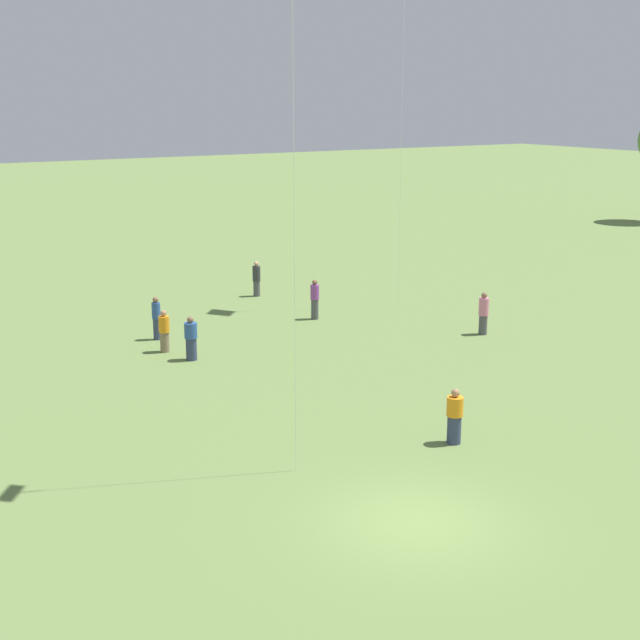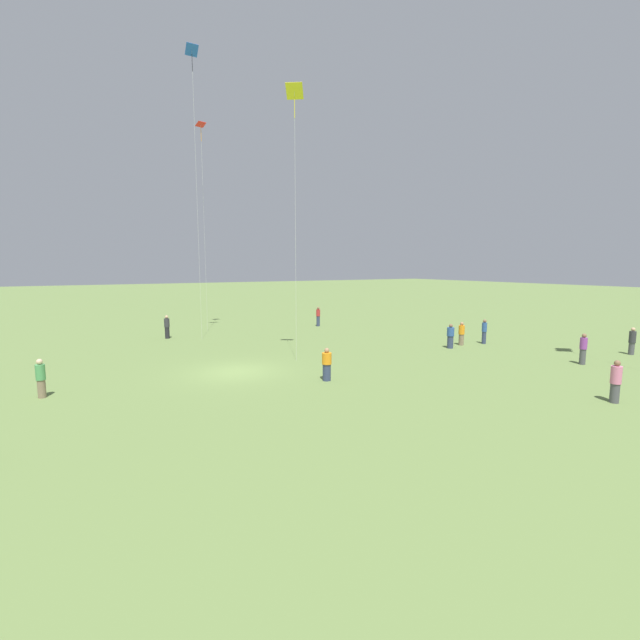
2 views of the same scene
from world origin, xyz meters
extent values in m
plane|color=olive|center=(0.00, 0.00, 0.00)|extent=(240.00, 240.00, 0.00)
cylinder|color=#333D5B|center=(-14.74, 0.88, 0.42)|extent=(0.46, 0.46, 0.84)
cylinder|color=#2D5193|center=(-14.74, 0.88, 1.13)|extent=(0.54, 0.54, 0.58)
sphere|color=brown|center=(-14.74, 0.88, 1.54)|extent=(0.24, 0.24, 0.24)
cylinder|color=#333D5B|center=(-12.15, -12.84, 0.47)|extent=(0.38, 0.38, 0.94)
cylinder|color=#B72D2D|center=(-12.15, -12.84, 1.25)|extent=(0.45, 0.45, 0.61)
sphere|color=brown|center=(-12.15, -12.84, 1.67)|extent=(0.24, 0.24, 0.24)
cylinder|color=#4C4C51|center=(-17.65, 8.04, 0.44)|extent=(0.33, 0.33, 0.89)
cylinder|color=purple|center=(-17.65, 8.04, 1.21)|extent=(0.38, 0.38, 0.64)
sphere|color=brown|center=(-17.65, 8.04, 1.65)|extent=(0.24, 0.24, 0.24)
cylinder|color=#232328|center=(1.26, -12.68, 0.44)|extent=(0.46, 0.46, 0.88)
cylinder|color=#333338|center=(1.26, -12.68, 1.21)|extent=(0.55, 0.55, 0.66)
sphere|color=tan|center=(1.26, -12.68, 1.66)|extent=(0.24, 0.24, 0.24)
cylinder|color=#847056|center=(8.63, 0.27, 0.39)|extent=(0.44, 0.44, 0.78)
cylinder|color=#4C9956|center=(8.63, 0.27, 1.11)|extent=(0.52, 0.52, 0.66)
sphere|color=beige|center=(8.63, 0.27, 1.56)|extent=(0.24, 0.24, 0.24)
cylinder|color=#847056|center=(-16.27, 0.45, 0.39)|extent=(0.43, 0.43, 0.78)
cylinder|color=orange|center=(-16.27, 0.45, 1.09)|extent=(0.51, 0.51, 0.63)
sphere|color=#A87A56|center=(-16.27, 0.45, 1.53)|extent=(0.24, 0.24, 0.24)
cylinder|color=#4C4C51|center=(-23.08, 8.03, 0.38)|extent=(0.36, 0.36, 0.75)
cylinder|color=#333338|center=(-23.08, 8.03, 1.12)|extent=(0.42, 0.42, 0.74)
sphere|color=tan|center=(-23.08, 8.03, 1.61)|extent=(0.24, 0.24, 0.24)
cylinder|color=#4C4C51|center=(-11.80, 12.58, 0.40)|extent=(0.40, 0.40, 0.81)
cylinder|color=pink|center=(-11.80, 12.58, 1.17)|extent=(0.47, 0.47, 0.72)
sphere|color=brown|center=(-11.80, 12.58, 1.65)|extent=(0.24, 0.24, 0.24)
cylinder|color=#333D5B|center=(-3.28, 3.86, 0.41)|extent=(0.47, 0.47, 0.82)
cylinder|color=orange|center=(-3.28, 3.86, 1.10)|extent=(0.56, 0.56, 0.56)
sphere|color=#A87A56|center=(-3.28, 3.86, 1.50)|extent=(0.24, 0.24, 0.24)
cylinder|color=#333D5B|center=(-18.11, 0.86, 0.44)|extent=(0.33, 0.33, 0.87)
cylinder|color=#2D5193|center=(-18.11, 0.86, 1.20)|extent=(0.39, 0.39, 0.65)
sphere|color=brown|center=(-18.11, 0.86, 1.64)|extent=(0.24, 0.24, 0.24)
cube|color=yellow|center=(-3.99, -0.90, 15.08)|extent=(1.17, 1.11, 0.65)
cylinder|color=yellow|center=(-3.99, -0.90, 14.23)|extent=(0.04, 0.04, 1.14)
cylinder|color=silver|center=(-3.99, -0.90, 7.54)|extent=(0.01, 0.01, 15.08)
cube|color=blue|center=(-0.98, -11.09, 20.64)|extent=(0.85, 0.64, 0.60)
cylinder|color=black|center=(-0.98, -11.09, 19.80)|extent=(0.04, 0.04, 1.17)
cylinder|color=silver|center=(-0.98, -11.09, 10.32)|extent=(0.01, 0.01, 20.64)
cube|color=red|center=(-2.47, -15.05, 16.95)|extent=(0.82, 0.80, 0.27)
cylinder|color=orange|center=(-2.47, -15.05, 16.19)|extent=(0.04, 0.04, 1.11)
cylinder|color=silver|center=(-2.47, -15.05, 8.48)|extent=(0.01, 0.01, 16.95)
camera|label=1|loc=(14.79, -11.80, 9.58)|focal=50.00mm
camera|label=2|loc=(7.00, 21.38, 5.56)|focal=24.00mm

